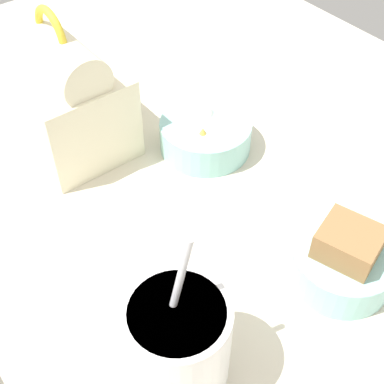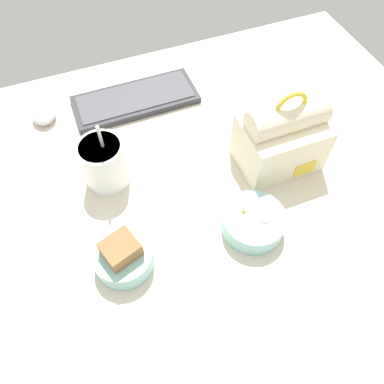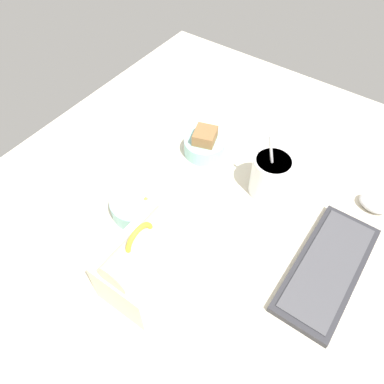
{
  "view_description": "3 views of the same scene",
  "coord_description": "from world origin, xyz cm",
  "views": [
    {
      "loc": [
        -35.51,
        27.65,
        54.15
      ],
      "look_at": [
        0.24,
        -0.11,
        7.0
      ],
      "focal_mm": 50.0,
      "sensor_mm": 36.0,
      "label": 1
    },
    {
      "loc": [
        -15.76,
        -41.07,
        72.77
      ],
      "look_at": [
        0.24,
        -0.11,
        7.0
      ],
      "focal_mm": 35.0,
      "sensor_mm": 36.0,
      "label": 2
    },
    {
      "loc": [
        48.11,
        33.79,
        79.72
      ],
      "look_at": [
        0.24,
        -0.11,
        7.0
      ],
      "focal_mm": 35.0,
      "sensor_mm": 36.0,
      "label": 3
    }
  ],
  "objects": [
    {
      "name": "desk_surface",
      "position": [
        0.0,
        0.0,
        1.0
      ],
      "size": [
        140.0,
        110.0,
        2.0
      ],
      "color": "beige",
      "rests_on": "ground"
    },
    {
      "name": "soup_cup",
      "position": [
        -15.19,
        13.56,
        7.96
      ],
      "size": [
        10.04,
        10.04,
        19.13
      ],
      "color": "white",
      "rests_on": "desk_surface"
    },
    {
      "name": "bento_bowl_sandwich",
      "position": [
        -17.36,
        -8.11,
        5.05
      ],
      "size": [
        11.81,
        11.81,
        8.17
      ],
      "color": "#93D1CC",
      "rests_on": "desk_surface"
    },
    {
      "name": "computer_mouse",
      "position": [
        -26.04,
        38.63,
        3.65
      ],
      "size": [
        6.05,
        7.94,
        3.3
      ],
      "color": "silver",
      "rests_on": "desk_surface"
    },
    {
      "name": "bento_bowl_snacks",
      "position": [
        10.04,
        -10.14,
        4.51
      ],
      "size": [
        13.14,
        13.14,
        5.83
      ],
      "color": "#93D1CC",
      "rests_on": "desk_surface"
    },
    {
      "name": "keyboard",
      "position": [
        -2.05,
        35.89,
        3.02
      ],
      "size": [
        32.88,
        13.35,
        2.1
      ],
      "color": "#2D2D33",
      "rests_on": "desk_surface"
    },
    {
      "name": "lunch_bag",
      "position": [
        23.47,
        4.28,
        10.06
      ],
      "size": [
        18.25,
        13.67,
        21.12
      ],
      "color": "#EFE5C1",
      "rests_on": "desk_surface"
    }
  ]
}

